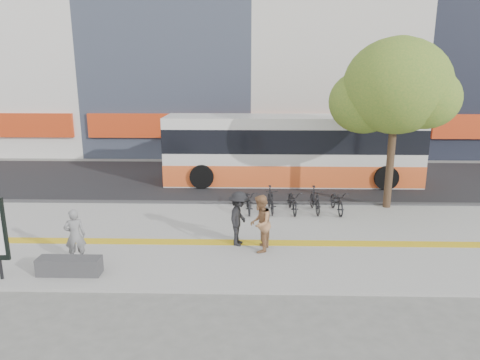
{
  "coord_description": "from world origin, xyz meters",
  "views": [
    {
      "loc": [
        2.01,
        -11.33,
        5.16
      ],
      "look_at": [
        1.67,
        2.0,
        1.78
      ],
      "focal_mm": 32.66,
      "sensor_mm": 36.0,
      "label": 1
    }
  ],
  "objects_px": {
    "street_tree": "(395,88)",
    "seated_woman": "(75,236)",
    "pedestrian_dark": "(239,218)",
    "pedestrian_tan": "(260,223)",
    "bus": "(292,152)",
    "bench": "(70,266)"
  },
  "relations": [
    {
      "from": "street_tree",
      "to": "seated_woman",
      "type": "distance_m",
      "value": 11.79
    },
    {
      "from": "seated_woman",
      "to": "bus",
      "type": "bearing_deg",
      "value": -144.53
    },
    {
      "from": "bench",
      "to": "bus",
      "type": "xyz_separation_m",
      "value": [
        6.48,
        9.7,
        1.2
      ]
    },
    {
      "from": "pedestrian_tan",
      "to": "pedestrian_dark",
      "type": "xyz_separation_m",
      "value": [
        -0.62,
        0.45,
        -0.01
      ]
    },
    {
      "from": "bench",
      "to": "pedestrian_tan",
      "type": "relative_size",
      "value": 0.96
    },
    {
      "from": "seated_woman",
      "to": "pedestrian_dark",
      "type": "xyz_separation_m",
      "value": [
        4.38,
        1.3,
        0.07
      ]
    },
    {
      "from": "pedestrian_dark",
      "to": "bench",
      "type": "bearing_deg",
      "value": 129.05
    },
    {
      "from": "street_tree",
      "to": "pedestrian_tan",
      "type": "relative_size",
      "value": 3.8
    },
    {
      "from": "street_tree",
      "to": "seated_woman",
      "type": "bearing_deg",
      "value": -152.01
    },
    {
      "from": "bench",
      "to": "seated_woman",
      "type": "xyz_separation_m",
      "value": [
        -0.11,
        0.76,
        0.52
      ]
    },
    {
      "from": "bus",
      "to": "pedestrian_dark",
      "type": "bearing_deg",
      "value": -106.22
    },
    {
      "from": "street_tree",
      "to": "bus",
      "type": "bearing_deg",
      "value": 131.85
    },
    {
      "from": "pedestrian_tan",
      "to": "pedestrian_dark",
      "type": "distance_m",
      "value": 0.77
    },
    {
      "from": "bench",
      "to": "street_tree",
      "type": "relative_size",
      "value": 0.25
    },
    {
      "from": "seated_woman",
      "to": "pedestrian_dark",
      "type": "relative_size",
      "value": 0.91
    },
    {
      "from": "bus",
      "to": "pedestrian_tan",
      "type": "height_order",
      "value": "bus"
    },
    {
      "from": "street_tree",
      "to": "pedestrian_dark",
      "type": "bearing_deg",
      "value": -144.37
    },
    {
      "from": "bench",
      "to": "pedestrian_dark",
      "type": "distance_m",
      "value": 4.78
    },
    {
      "from": "bench",
      "to": "seated_woman",
      "type": "height_order",
      "value": "seated_woman"
    },
    {
      "from": "bench",
      "to": "pedestrian_dark",
      "type": "xyz_separation_m",
      "value": [
        4.26,
        2.07,
        0.59
      ]
    },
    {
      "from": "bench",
      "to": "pedestrian_tan",
      "type": "distance_m",
      "value": 5.18
    },
    {
      "from": "street_tree",
      "to": "bus",
      "type": "distance_m",
      "value": 5.78
    }
  ]
}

